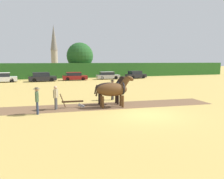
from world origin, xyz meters
TOP-DOWN VIEW (x-y plane):
  - ground_plane at (0.00, 0.00)m, footprint 240.00×240.00m
  - plowed_furrow_strip at (-4.59, 3.76)m, footprint 23.08×4.89m
  - hedgerow at (0.00, 32.76)m, footprint 77.47×1.93m
  - tree_center at (2.84, 34.92)m, footprint 5.67×5.67m
  - church_spire at (0.13, 65.53)m, footprint 2.41×2.41m
  - draft_horse_lead_left at (-1.11, 2.87)m, footprint 2.96×1.23m
  - draft_horse_lead_right at (-1.00, 3.97)m, footprint 2.76×1.10m
  - plow at (-3.84, 3.69)m, footprint 1.78×0.50m
  - farmer_at_plow at (-5.18, 3.50)m, footprint 0.37×0.62m
  - farmer_beside_team at (-0.16, 5.76)m, footprint 0.49×0.53m
  - farmer_onlooker_left at (-6.42, 2.45)m, footprint 0.43×0.67m
  - parked_car_left at (-11.44, 26.80)m, footprint 4.45×2.06m
  - parked_car_center_left at (-5.36, 26.28)m, footprint 4.54×2.12m
  - parked_car_center at (0.21, 26.91)m, footprint 4.45×2.14m
  - parked_car_center_right at (6.53, 27.12)m, footprint 4.43×2.14m
  - parked_car_right at (12.29, 27.00)m, footprint 4.20×2.37m

SIDE VIEW (x-z plane):
  - ground_plane at x=0.00m, z-range 0.00..0.00m
  - plowed_furrow_strip at x=-4.59m, z-range 0.00..0.01m
  - plow at x=-3.84m, z-range -0.24..0.89m
  - parked_car_center_right at x=6.53m, z-range -0.02..1.40m
  - parked_car_center at x=0.21m, z-range -0.02..1.41m
  - parked_car_right at x=12.29m, z-range -0.03..1.47m
  - parked_car_center_left at x=-5.36m, z-range -0.03..1.51m
  - parked_car_left at x=-11.44m, z-range -0.03..1.53m
  - farmer_at_plow at x=-5.18m, z-range 0.13..1.79m
  - farmer_onlooker_left at x=-6.42m, z-range 0.15..1.88m
  - farmer_beside_team at x=-0.16m, z-range 0.16..1.93m
  - draft_horse_lead_right at x=-1.00m, z-range 0.15..2.45m
  - draft_horse_lead_left at x=-1.11m, z-range 0.13..2.50m
  - hedgerow at x=0.00m, z-range 0.00..3.01m
  - tree_center at x=2.84m, z-range 0.83..8.18m
  - church_spire at x=0.13m, z-range 0.36..16.01m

